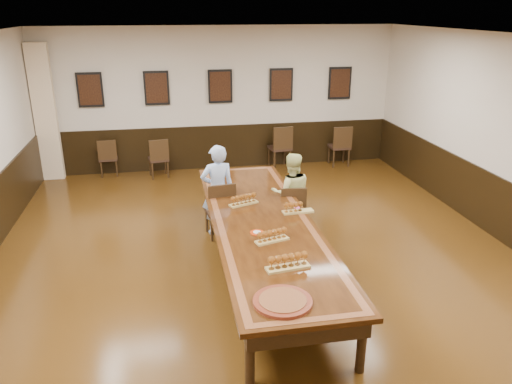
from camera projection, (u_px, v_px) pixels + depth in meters
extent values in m
cube|color=black|center=(262.00, 269.00, 7.25)|extent=(8.00, 10.00, 0.02)
cube|color=white|center=(263.00, 38.00, 6.13)|extent=(8.00, 10.00, 0.02)
cube|color=#C1B3A1|center=(220.00, 99.00, 11.31)|extent=(8.00, 0.02, 3.20)
imported|color=#507DCA|center=(218.00, 190.00, 8.13)|extent=(0.60, 0.43, 1.52)
imported|color=#DEE08C|center=(291.00, 194.00, 8.19)|extent=(0.72, 0.59, 1.37)
cube|color=#D34695|center=(298.00, 209.00, 7.37)|extent=(0.08, 0.15, 0.01)
cube|color=#D3B591|center=(45.00, 113.00, 10.55)|extent=(0.45, 0.18, 2.90)
cube|color=black|center=(222.00, 146.00, 11.66)|extent=(7.98, 0.04, 1.00)
cube|color=black|center=(262.00, 223.00, 6.99)|extent=(1.40, 5.00, 0.06)
cube|color=brown|center=(262.00, 221.00, 6.98)|extent=(1.28, 4.88, 0.00)
cube|color=black|center=(262.00, 221.00, 6.98)|extent=(1.10, 4.70, 0.00)
cube|color=black|center=(262.00, 233.00, 7.05)|extent=(1.25, 4.85, 0.18)
cylinder|color=black|center=(250.00, 357.00, 4.89)|extent=(0.10, 0.10, 0.69)
cylinder|color=black|center=(362.00, 343.00, 5.08)|extent=(0.10, 0.10, 0.69)
cylinder|color=black|center=(207.00, 193.00, 9.16)|extent=(0.10, 0.10, 0.69)
cylinder|color=black|center=(269.00, 190.00, 9.36)|extent=(0.10, 0.10, 0.69)
cube|color=black|center=(90.00, 90.00, 10.66)|extent=(0.54, 0.03, 0.74)
cube|color=black|center=(90.00, 90.00, 10.65)|extent=(0.46, 0.01, 0.64)
cube|color=black|center=(157.00, 88.00, 10.90)|extent=(0.54, 0.03, 0.74)
cube|color=black|center=(157.00, 88.00, 10.88)|extent=(0.46, 0.01, 0.64)
cube|color=black|center=(220.00, 86.00, 11.14)|extent=(0.54, 0.03, 0.74)
cube|color=black|center=(220.00, 86.00, 11.12)|extent=(0.46, 0.01, 0.64)
cube|color=black|center=(281.00, 85.00, 11.37)|extent=(0.54, 0.03, 0.74)
cube|color=black|center=(281.00, 85.00, 11.36)|extent=(0.46, 0.01, 0.64)
cube|color=black|center=(340.00, 83.00, 11.61)|extent=(0.54, 0.03, 0.74)
cube|color=black|center=(340.00, 83.00, 11.59)|extent=(0.46, 0.01, 0.64)
cube|color=#A18543|center=(244.00, 204.00, 7.55)|extent=(0.47, 0.29, 0.03)
cube|color=#A18543|center=(298.00, 212.00, 7.26)|extent=(0.46, 0.17, 0.03)
cube|color=#A18543|center=(272.00, 240.00, 6.37)|extent=(0.47, 0.26, 0.03)
cube|color=#A18543|center=(288.00, 267.00, 5.70)|extent=(0.53, 0.23, 0.03)
cylinder|color=#B3310B|center=(257.00, 233.00, 6.59)|extent=(0.19, 0.19, 0.02)
cylinder|color=silver|center=(257.00, 232.00, 6.59)|extent=(0.10, 0.10, 0.01)
cylinder|color=#551C11|center=(283.00, 302.00, 5.03)|extent=(0.73, 0.73, 0.04)
cylinder|color=brown|center=(283.00, 300.00, 5.02)|extent=(0.58, 0.58, 0.01)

